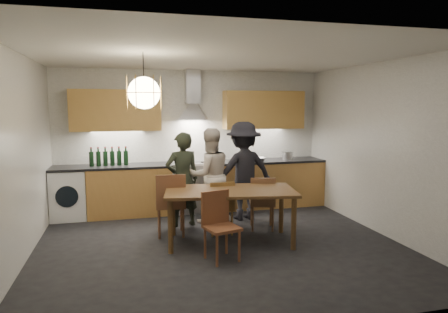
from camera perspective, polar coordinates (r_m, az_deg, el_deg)
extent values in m
plane|color=black|center=(5.72, -0.57, -12.56)|extent=(5.00, 5.00, 0.00)
cube|color=white|center=(7.62, -4.61, 2.42)|extent=(5.00, 0.02, 2.60)
cube|color=white|center=(3.30, 8.75, -4.01)|extent=(5.00, 0.02, 2.60)
cube|color=white|center=(5.41, -27.26, -0.35)|extent=(0.02, 4.50, 2.60)
cube|color=white|center=(6.48, 21.42, 1.09)|extent=(0.02, 4.50, 2.60)
cube|color=silver|center=(5.42, -0.60, 14.25)|extent=(5.00, 4.50, 0.02)
cube|color=tan|center=(7.34, -13.25, -4.81)|extent=(1.45, 0.60, 0.86)
cube|color=tan|center=(7.84, 6.55, -3.90)|extent=(2.05, 0.60, 0.86)
cube|color=white|center=(7.40, -21.24, -5.06)|extent=(0.58, 0.58, 0.85)
cube|color=black|center=(7.26, -15.72, -1.41)|extent=(2.05, 0.62, 0.04)
cube|color=black|center=(7.76, 6.60, -0.63)|extent=(2.05, 0.62, 0.04)
cube|color=silver|center=(7.45, -4.15, -4.68)|extent=(0.90, 0.60, 0.80)
cube|color=black|center=(7.18, -3.74, -5.30)|extent=(0.78, 0.02, 0.42)
cube|color=slate|center=(7.38, -4.18, -1.34)|extent=(0.90, 0.60, 0.08)
cube|color=silver|center=(7.11, -3.81, -1.16)|extent=(0.90, 0.08, 0.04)
cube|color=tan|center=(7.31, -15.18, 6.38)|extent=(1.55, 0.35, 0.72)
cube|color=tan|center=(7.77, 5.68, 6.64)|extent=(1.55, 0.35, 0.72)
cube|color=silver|center=(7.47, -4.52, 9.93)|extent=(0.26, 0.22, 0.62)
cylinder|color=black|center=(5.15, -11.42, 11.68)|extent=(0.01, 0.01, 0.50)
sphere|color=#FFE0A5|center=(5.14, -11.35, 8.90)|extent=(0.40, 0.40, 0.40)
torus|color=gold|center=(5.14, -11.35, 8.90)|extent=(0.43, 0.43, 0.01)
cube|color=brown|center=(5.65, 0.89, -4.96)|extent=(1.94, 1.19, 0.04)
cylinder|color=brown|center=(5.36, -7.66, -9.92)|extent=(0.07, 0.07, 0.72)
cylinder|color=brown|center=(6.08, -7.31, -7.85)|extent=(0.07, 0.07, 0.72)
cylinder|color=brown|center=(5.53, 9.93, -9.43)|extent=(0.07, 0.07, 0.72)
cylinder|color=brown|center=(6.23, 8.18, -7.50)|extent=(0.07, 0.07, 0.72)
cube|color=brown|center=(6.09, -7.65, -6.87)|extent=(0.46, 0.46, 0.04)
cube|color=brown|center=(5.84, -7.60, -4.90)|extent=(0.43, 0.07, 0.47)
cylinder|color=brown|center=(6.33, -6.10, -8.56)|extent=(0.04, 0.04, 0.44)
cylinder|color=brown|center=(5.99, -5.84, -9.46)|extent=(0.04, 0.04, 0.44)
cylinder|color=brown|center=(6.31, -9.29, -8.65)|extent=(0.04, 0.04, 0.44)
cylinder|color=brown|center=(5.98, -9.22, -9.56)|extent=(0.04, 0.04, 0.44)
cube|color=brown|center=(6.13, -0.58, -7.32)|extent=(0.38, 0.38, 0.04)
cube|color=brown|center=(5.91, -0.22, -5.65)|extent=(0.37, 0.04, 0.41)
cylinder|color=brown|center=(6.35, 0.46, -8.73)|extent=(0.03, 0.03, 0.38)
cylinder|color=brown|center=(6.07, 1.14, -9.49)|extent=(0.03, 0.03, 0.38)
cylinder|color=brown|center=(6.29, -2.23, -8.89)|extent=(0.03, 0.03, 0.38)
cylinder|color=brown|center=(6.01, -1.67, -9.67)|extent=(0.03, 0.03, 0.38)
cube|color=brown|center=(6.37, 5.45, -6.67)|extent=(0.47, 0.47, 0.04)
cube|color=brown|center=(6.15, 5.61, -4.99)|extent=(0.38, 0.14, 0.42)
cylinder|color=brown|center=(6.59, 6.68, -8.14)|extent=(0.03, 0.03, 0.39)
cylinder|color=brown|center=(6.29, 6.97, -8.89)|extent=(0.03, 0.03, 0.39)
cylinder|color=brown|center=(6.56, 3.96, -8.17)|extent=(0.03, 0.03, 0.39)
cylinder|color=brown|center=(6.27, 4.11, -8.92)|extent=(0.03, 0.03, 0.39)
cube|color=brown|center=(5.08, -0.29, -10.18)|extent=(0.48, 0.48, 0.04)
cube|color=brown|center=(5.16, -1.27, -7.21)|extent=(0.39, 0.14, 0.43)
cylinder|color=brown|center=(4.95, -1.00, -13.34)|extent=(0.03, 0.03, 0.40)
cylinder|color=brown|center=(5.21, -2.72, -12.27)|extent=(0.03, 0.03, 0.40)
cylinder|color=brown|center=(5.10, 2.19, -12.71)|extent=(0.03, 0.03, 0.40)
cylinder|color=brown|center=(5.35, 0.36, -11.72)|extent=(0.03, 0.03, 0.40)
imported|color=black|center=(6.47, -5.95, -3.26)|extent=(0.60, 0.44, 1.53)
imported|color=beige|center=(6.65, -2.07, -2.73)|extent=(0.84, 0.69, 1.57)
imported|color=black|center=(6.83, 2.78, -2.05)|extent=(1.15, 0.75, 1.67)
imported|color=#A7A7AB|center=(7.61, 5.03, -0.36)|extent=(0.33, 0.33, 0.07)
cylinder|color=#BABABD|center=(7.85, 9.06, 0.11)|extent=(0.26, 0.26, 0.15)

